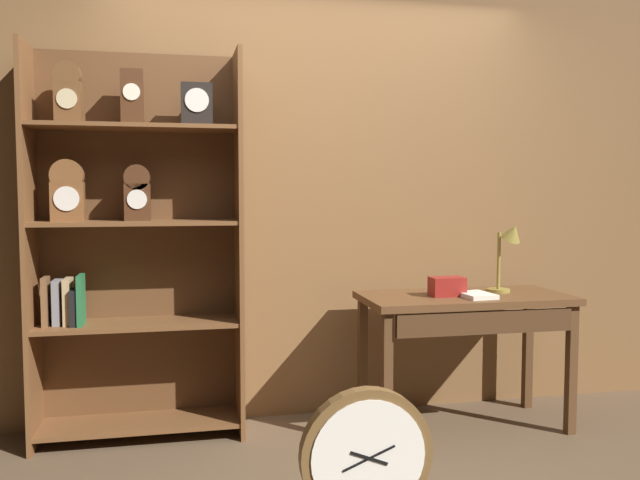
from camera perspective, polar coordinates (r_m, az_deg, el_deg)
back_wood_panel at (r=4.02m, az=-0.06°, el=3.45°), size 4.80×0.05×2.60m
bookshelf at (r=3.75m, az=-15.78°, el=0.13°), size 1.11×0.36×2.11m
workbench at (r=3.89m, az=12.38°, el=-6.13°), size 1.17×0.57×0.76m
desk_lamp at (r=4.00m, az=15.79°, el=-0.64°), size 0.20×0.20×0.42m
toolbox_small at (r=3.82m, az=10.80°, el=-3.93°), size 0.19×0.12×0.11m
open_repair_manual at (r=3.81m, az=13.17°, el=-4.60°), size 0.18×0.23×0.02m
round_clock_large at (r=2.78m, az=3.99°, el=-18.11°), size 0.54×0.11×0.58m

